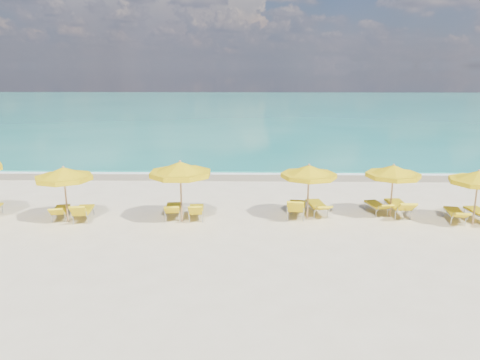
{
  "coord_description": "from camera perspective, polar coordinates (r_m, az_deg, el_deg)",
  "views": [
    {
      "loc": [
        0.39,
        -17.37,
        5.82
      ],
      "look_at": [
        0.0,
        1.5,
        1.2
      ],
      "focal_mm": 35.0,
      "sensor_mm": 36.0,
      "label": 1
    }
  ],
  "objects": [
    {
      "name": "lounger_5_right",
      "position": [
        19.76,
        18.69,
        -3.38
      ],
      "size": [
        0.73,
        2.04,
        0.86
      ],
      "rotation": [
        0.0,
        0.0,
        0.03
      ],
      "color": "#A5A8AD",
      "rests_on": "ground"
    },
    {
      "name": "lounger_4_right",
      "position": [
        19.14,
        9.37,
        -3.45
      ],
      "size": [
        0.87,
        1.94,
        0.67
      ],
      "rotation": [
        0.0,
        0.0,
        0.15
      ],
      "color": "#A5A8AD",
      "rests_on": "ground"
    },
    {
      "name": "foam_line",
      "position": [
        26.23,
        0.3,
        0.93
      ],
      "size": [
        120.0,
        1.2,
        0.03
      ],
      "primitive_type": "cube",
      "color": "white",
      "rests_on": "ground"
    },
    {
      "name": "umbrella_4",
      "position": [
        18.09,
        8.39,
        0.98
      ],
      "size": [
        2.31,
        2.31,
        2.19
      ],
      "rotation": [
        0.0,
        0.0,
        -0.07
      ],
      "color": "tan",
      "rests_on": "ground"
    },
    {
      "name": "lounger_6_left",
      "position": [
        19.82,
        24.71,
        -4.0
      ],
      "size": [
        0.81,
        1.8,
        0.67
      ],
      "rotation": [
        0.0,
        0.0,
        -0.15
      ],
      "color": "#A5A8AD",
      "rests_on": "ground"
    },
    {
      "name": "ocean",
      "position": [
        65.63,
        0.85,
        8.66
      ],
      "size": [
        120.0,
        80.0,
        0.3
      ],
      "primitive_type": "cube",
      "color": "#167E6F",
      "rests_on": "ground"
    },
    {
      "name": "ground_plane",
      "position": [
        18.32,
        -0.1,
        -4.76
      ],
      "size": [
        120.0,
        120.0,
        0.0
      ],
      "primitive_type": "plane",
      "color": "beige"
    },
    {
      "name": "whitecap_near",
      "position": [
        35.44,
        -9.24,
        4.12
      ],
      "size": [
        14.0,
        0.36,
        0.05
      ],
      "primitive_type": "cube",
      "color": "white",
      "rests_on": "ground"
    },
    {
      "name": "lounger_5_left",
      "position": [
        19.79,
        16.29,
        -3.32
      ],
      "size": [
        0.82,
        1.71,
        0.65
      ],
      "rotation": [
        0.0,
        0.0,
        0.18
      ],
      "color": "#A5A8AD",
      "rests_on": "ground"
    },
    {
      "name": "lounger_2_left",
      "position": [
        19.62,
        -20.99,
        -3.83
      ],
      "size": [
        0.86,
        1.72,
        0.71
      ],
      "rotation": [
        0.0,
        0.0,
        0.2
      ],
      "color": "#A5A8AD",
      "rests_on": "ground"
    },
    {
      "name": "umbrella_5",
      "position": [
        19.05,
        18.19,
        0.97
      ],
      "size": [
        2.41,
        2.41,
        2.15
      ],
      "rotation": [
        0.0,
        0.0,
        -0.15
      ],
      "color": "tan",
      "rests_on": "ground"
    },
    {
      "name": "lounger_4_left",
      "position": [
        18.67,
        6.92,
        -3.71
      ],
      "size": [
        0.95,
        2.0,
        0.95
      ],
      "rotation": [
        0.0,
        0.0,
        -0.16
      ],
      "color": "#A5A8AD",
      "rests_on": "ground"
    },
    {
      "name": "lounger_3_left",
      "position": [
        18.67,
        -8.13,
        -3.86
      ],
      "size": [
        0.76,
        1.82,
        0.77
      ],
      "rotation": [
        0.0,
        0.0,
        0.1
      ],
      "color": "#A5A8AD",
      "rests_on": "ground"
    },
    {
      "name": "lounger_2_right",
      "position": [
        19.12,
        -18.52,
        -4.0
      ],
      "size": [
        0.81,
        1.8,
        0.87
      ],
      "rotation": [
        0.0,
        0.0,
        0.13
      ],
      "color": "#A5A8AD",
      "rests_on": "ground"
    },
    {
      "name": "whitecap_far",
      "position": [
        42.47,
        11.55,
        5.59
      ],
      "size": [
        18.0,
        0.3,
        0.05
      ],
      "primitive_type": "cube",
      "color": "white",
      "rests_on": "ground"
    },
    {
      "name": "umbrella_6",
      "position": [
        19.31,
        27.06,
        0.25
      ],
      "size": [
        2.33,
        2.33,
        2.13
      ],
      "rotation": [
        0.0,
        0.0,
        0.11
      ],
      "color": "tan",
      "rests_on": "ground"
    },
    {
      "name": "lounger_6_right",
      "position": [
        20.22,
        27.22,
        -3.91
      ],
      "size": [
        0.81,
        1.87,
        0.72
      ],
      "rotation": [
        0.0,
        0.0,
        0.13
      ],
      "color": "#A5A8AD",
      "rests_on": "ground"
    },
    {
      "name": "umbrella_3",
      "position": [
        17.64,
        -7.29,
        1.29
      ],
      "size": [
        3.09,
        3.09,
        2.4
      ],
      "rotation": [
        0.0,
        0.0,
        -0.39
      ],
      "color": "tan",
      "rests_on": "ground"
    },
    {
      "name": "wet_sand_band",
      "position": [
        25.45,
        0.27,
        0.53
      ],
      "size": [
        120.0,
        2.6,
        0.01
      ],
      "primitive_type": "cube",
      "color": "tan",
      "rests_on": "ground"
    },
    {
      "name": "umbrella_2",
      "position": [
        18.73,
        -20.69,
        0.66
      ],
      "size": [
        2.35,
        2.35,
        2.18
      ],
      "rotation": [
        0.0,
        0.0,
        0.09
      ],
      "color": "tan",
      "rests_on": "ground"
    },
    {
      "name": "lounger_3_right",
      "position": [
        18.4,
        -5.34,
        -4.06
      ],
      "size": [
        0.68,
        1.67,
        0.79
      ],
      "rotation": [
        0.0,
        0.0,
        0.08
      ],
      "color": "#A5A8AD",
      "rests_on": "ground"
    }
  ]
}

